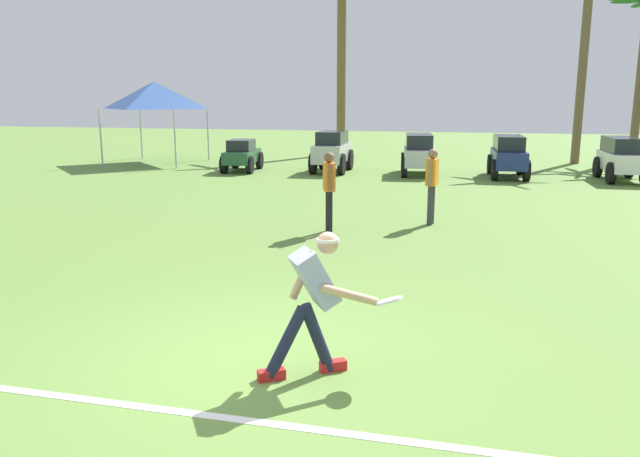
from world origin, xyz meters
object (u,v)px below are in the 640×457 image
at_px(parked_car_slot_e, 621,157).
at_px(event_tent, 155,95).
at_px(parked_car_slot_b, 332,150).
at_px(parked_car_slot_d, 508,155).
at_px(teammate_midfield, 432,179).
at_px(teammate_near_sideline, 329,184).
at_px(parked_car_slot_a, 242,155).
at_px(frisbee_in_flight, 388,301).
at_px(palm_tree_left_of_centre, 583,55).
at_px(palm_tree_far_left, 342,60).
at_px(frisbee_thrower, 314,296).
at_px(parked_car_slot_c, 419,153).

relative_size(parked_car_slot_e, event_tent, 0.77).
relative_size(parked_car_slot_b, parked_car_slot_d, 0.97).
relative_size(teammate_midfield, event_tent, 0.50).
distance_m(teammate_near_sideline, parked_car_slot_a, 10.39).
height_order(frisbee_in_flight, event_tent, event_tent).
height_order(parked_car_slot_e, palm_tree_left_of_centre, palm_tree_left_of_centre).
bearing_deg(frisbee_in_flight, parked_car_slot_a, 114.86).
bearing_deg(parked_car_slot_e, parked_car_slot_b, 178.75).
xyz_separation_m(frisbee_in_flight, parked_car_slot_a, (-6.98, 15.06, -0.16)).
relative_size(parked_car_slot_d, parked_car_slot_e, 1.00).
distance_m(parked_car_slot_a, event_tent, 4.92).
bearing_deg(parked_car_slot_b, parked_car_slot_d, -1.37).
height_order(parked_car_slot_a, palm_tree_left_of_centre, palm_tree_left_of_centre).
distance_m(teammate_midfield, palm_tree_left_of_centre, 14.31).
relative_size(parked_car_slot_b, palm_tree_left_of_centre, 0.34).
bearing_deg(parked_car_slot_a, frisbee_in_flight, -65.14).
bearing_deg(palm_tree_far_left, teammate_midfield, -72.03).
relative_size(frisbee_thrower, parked_car_slot_c, 0.56).
height_order(frisbee_thrower, parked_car_slot_a, frisbee_thrower).
xyz_separation_m(frisbee_thrower, frisbee_in_flight, (0.68, 0.19, -0.06)).
distance_m(teammate_midfield, palm_tree_far_left, 16.07).
distance_m(parked_car_slot_e, palm_tree_left_of_centre, 6.04).
bearing_deg(parked_car_slot_c, frisbee_in_flight, -86.78).
distance_m(frisbee_thrower, teammate_near_sideline, 6.32).
height_order(frisbee_thrower, palm_tree_left_of_centre, palm_tree_left_of_centre).
bearing_deg(parked_car_slot_e, parked_car_slot_d, 178.96).
distance_m(teammate_near_sideline, parked_car_slot_d, 10.17).
distance_m(parked_car_slot_c, palm_tree_far_left, 8.51).
height_order(parked_car_slot_b, parked_car_slot_c, parked_car_slot_b).
distance_m(parked_car_slot_e, event_tent, 16.65).
relative_size(teammate_midfield, parked_car_slot_a, 0.68).
bearing_deg(parked_car_slot_b, palm_tree_far_left, 98.51).
bearing_deg(frisbee_thrower, parked_car_slot_d, 80.21).
height_order(frisbee_thrower, event_tent, event_tent).
xyz_separation_m(frisbee_thrower, parked_car_slot_a, (-6.29, 15.25, -0.22)).
bearing_deg(palm_tree_left_of_centre, parked_car_slot_b, -151.12).
bearing_deg(parked_car_slot_a, palm_tree_far_left, 73.42).
height_order(frisbee_thrower, palm_tree_far_left, palm_tree_far_left).
relative_size(parked_car_slot_c, parked_car_slot_d, 1.02).
bearing_deg(teammate_near_sideline, palm_tree_left_of_centre, 64.93).
xyz_separation_m(parked_car_slot_a, parked_car_slot_e, (12.35, 0.28, 0.16)).
bearing_deg(frisbee_thrower, parked_car_slot_e, 68.70).
xyz_separation_m(frisbee_thrower, event_tent, (-10.42, 16.97, 1.82)).
distance_m(teammate_near_sideline, teammate_midfield, 2.24).
relative_size(teammate_midfield, parked_car_slot_e, 0.64).
xyz_separation_m(frisbee_thrower, parked_car_slot_d, (2.69, 15.59, -0.07)).
bearing_deg(parked_car_slot_d, teammate_near_sideline, -112.51).
xyz_separation_m(parked_car_slot_e, palm_tree_far_left, (-10.23, 6.86, 3.41)).
distance_m(parked_car_slot_b, parked_car_slot_e, 9.23).
distance_m(teammate_midfield, parked_car_slot_b, 9.18).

